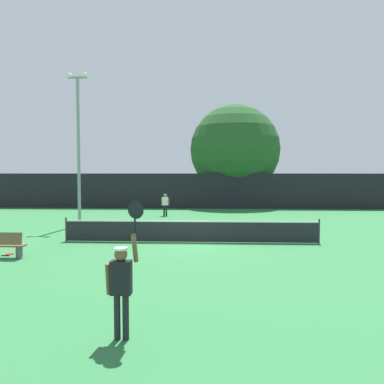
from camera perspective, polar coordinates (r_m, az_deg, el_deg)
ground_plane at (r=17.14m, az=-0.21°, el=-7.46°), size 120.00×120.00×0.00m
tennis_net at (r=17.05m, az=-0.21°, el=-5.77°), size 11.26×0.08×1.07m
perimeter_fence at (r=32.71m, az=1.24°, el=0.15°), size 37.72×0.12×2.99m
player_serving at (r=7.37m, az=-10.36°, el=-12.52°), size 0.67×0.40×2.57m
player_receiving at (r=27.25m, az=-3.99°, el=-1.61°), size 0.57×0.23×1.54m
tennis_ball at (r=20.62m, az=1.39°, el=-5.59°), size 0.07×0.07×0.07m
spare_racket at (r=16.23m, az=-25.41°, el=-8.27°), size 0.28×0.52×0.04m
light_pole at (r=23.36m, az=-16.48°, el=7.42°), size 1.18×0.28×8.79m
large_tree at (r=35.95m, az=6.38°, el=6.23°), size 8.26×8.26×9.29m
parked_car_near at (r=39.61m, az=-10.52°, el=-0.45°), size 2.03×4.26×1.69m
parked_car_mid at (r=39.96m, az=5.20°, el=-0.38°), size 2.10×4.28×1.69m
parked_car_far at (r=38.67m, az=10.30°, el=-0.53°), size 2.35×4.38×1.69m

